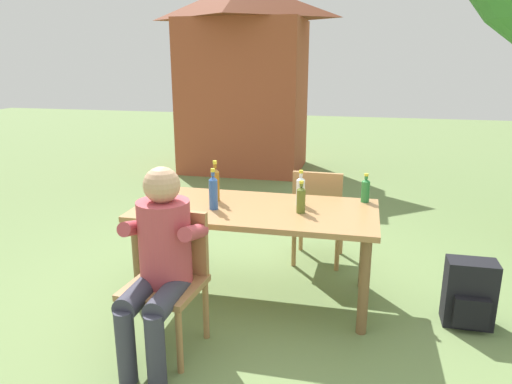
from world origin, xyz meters
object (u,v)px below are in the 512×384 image
(bottle_olive, at_px, (301,199))
(bottle_green, at_px, (366,190))
(cup_white, at_px, (159,200))
(dining_table, at_px, (256,219))
(table_knife, at_px, (194,216))
(bottle_clear, at_px, (301,190))
(bottle_blue, at_px, (213,192))
(cup_terracotta, at_px, (165,192))
(chair_far_right, at_px, (318,212))
(brick_kiosk, at_px, (244,75))
(chair_near_left, at_px, (170,273))
(person_in_white_shirt, at_px, (160,255))
(backpack_by_near_side, at_px, (469,294))
(bottle_amber, at_px, (215,184))

(bottle_olive, distance_m, bottle_green, 0.58)
(bottle_olive, xyz_separation_m, cup_white, (-1.06, -0.06, -0.06))
(dining_table, height_order, table_knife, table_knife)
(bottle_clear, xyz_separation_m, bottle_green, (0.47, 0.19, -0.02))
(bottle_blue, relative_size, cup_terracotta, 2.95)
(dining_table, height_order, chair_far_right, chair_far_right)
(bottle_green, bearing_deg, bottle_blue, -158.36)
(brick_kiosk, bearing_deg, chair_near_left, -81.16)
(dining_table, height_order, cup_white, cup_white)
(dining_table, distance_m, cup_white, 0.74)
(chair_far_right, bearing_deg, cup_white, -143.61)
(person_in_white_shirt, distance_m, backpack_by_near_side, 2.11)
(cup_terracotta, relative_size, cup_white, 1.25)
(chair_far_right, xyz_separation_m, cup_terracotta, (-1.15, -0.63, 0.29))
(person_in_white_shirt, bearing_deg, backpack_by_near_side, 21.59)
(dining_table, relative_size, cup_white, 21.58)
(bottle_clear, height_order, table_knife, bottle_clear)
(person_in_white_shirt, height_order, table_knife, person_in_white_shirt)
(dining_table, xyz_separation_m, chair_near_left, (-0.39, -0.72, -0.15))
(bottle_blue, bearing_deg, dining_table, 18.55)
(dining_table, relative_size, bottle_blue, 5.84)
(bottle_clear, relative_size, cup_white, 3.28)
(backpack_by_near_side, bearing_deg, person_in_white_shirt, -158.41)
(chair_near_left, xyz_separation_m, table_knife, (0.02, 0.42, 0.24))
(chair_far_right, bearing_deg, cup_terracotta, -151.20)
(dining_table, distance_m, table_knife, 0.49)
(bottle_clear, distance_m, brick_kiosk, 4.47)
(bottle_blue, relative_size, cup_white, 3.70)
(cup_terracotta, bearing_deg, bottle_amber, 2.36)
(chair_far_right, distance_m, brick_kiosk, 4.03)
(chair_near_left, bearing_deg, brick_kiosk, 98.84)
(chair_far_right, height_order, table_knife, chair_far_right)
(person_in_white_shirt, xyz_separation_m, cup_white, (-0.32, 0.73, 0.11))
(bottle_blue, bearing_deg, bottle_green, 21.64)
(table_knife, bearing_deg, chair_far_right, 53.28)
(dining_table, height_order, bottle_green, bottle_green)
(bottle_olive, xyz_separation_m, cup_terracotta, (-1.09, 0.13, -0.05))
(cup_white, distance_m, backpack_by_near_side, 2.30)
(bottle_green, xyz_separation_m, cup_terracotta, (-1.54, -0.24, -0.04))
(person_in_white_shirt, distance_m, bottle_clear, 1.21)
(bottle_clear, distance_m, bottle_green, 0.51)
(table_knife, bearing_deg, dining_table, 39.48)
(bottle_green, bearing_deg, brick_kiosk, 116.25)
(dining_table, relative_size, backpack_by_near_side, 3.76)
(bottle_blue, height_order, table_knife, bottle_blue)
(chair_near_left, height_order, brick_kiosk, brick_kiosk)
(cup_terracotta, bearing_deg, bottle_green, 8.84)
(person_in_white_shirt, distance_m, bottle_amber, 0.96)
(chair_far_right, relative_size, brick_kiosk, 0.30)
(bottle_clear, distance_m, backpack_by_near_side, 1.37)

